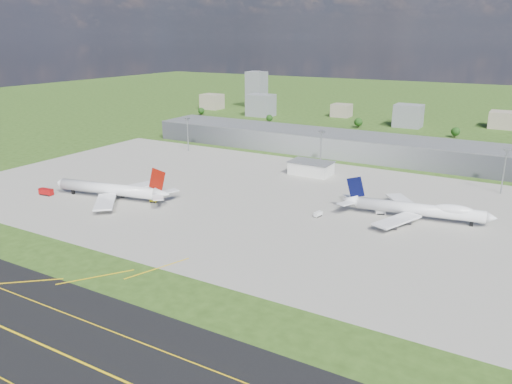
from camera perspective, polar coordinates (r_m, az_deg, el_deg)
The scene contains 24 objects.
ground at distance 372.07m, azimuth 8.01°, elevation 3.98°, with size 1400.00×1400.00×0.00m, color #2F4A17.
taxiway at distance 176.20m, azimuth -27.12°, elevation -13.52°, with size 1400.00×60.00×0.06m, color black.
apron at distance 271.87m, azimuth 1.15°, elevation -0.84°, with size 360.00×190.00×0.08m, color gray.
terminal at distance 384.11m, azimuth 8.91°, elevation 5.50°, with size 300.00×42.00×15.00m, color gray.
ops_building at distance 322.55m, azimuth 6.31°, elevation 2.71°, with size 26.00×16.00×8.00m, color silver.
mast_west at distance 387.64m, azimuth -7.83°, elevation 7.19°, with size 3.50×2.00×25.90m.
mast_center at distance 332.92m, azimuth 7.44°, elevation 5.55°, with size 3.50×2.00×25.90m.
mast_east at distance 309.20m, azimuth 26.59°, elevation 2.94°, with size 3.50×2.00×25.90m.
airliner_red_twin at distance 281.68m, azimuth -16.12°, elevation 0.24°, with size 72.61×55.94×20.00m.
airliner_blue_quad at distance 252.81m, azimuth 18.13°, elevation -1.92°, with size 71.70×55.76×18.75m.
fire_truck at distance 302.23m, azimuth -22.86°, elevation -0.01°, with size 8.66×4.10×3.69m.
tug_yellow at distance 272.08m, azimuth -11.63°, elevation -1.00°, with size 4.03×2.90×1.80m.
van_white_near at distance 247.38m, azimuth 7.10°, elevation -2.55°, with size 3.12×5.14×2.46m.
van_white_far at distance 256.35m, azimuth 14.01°, elevation -2.23°, with size 5.17×4.40×2.45m.
bldg_far_w at distance 622.71m, azimuth -5.06°, elevation 10.26°, with size 24.00×20.00×18.00m, color gray.
bldg_w at distance 563.19m, azimuth 0.55°, elevation 9.89°, with size 28.00×22.00×24.00m, color slate.
bldg_cw at distance 566.55m, azimuth 9.74°, elevation 9.18°, with size 20.00×18.00×14.00m, color gray.
bldg_c at distance 514.79m, azimuth 17.00°, elevation 8.33°, with size 26.00×20.00×22.00m, color slate.
bldg_ce at distance 543.05m, azimuth 26.26°, elevation 7.42°, with size 22.00×24.00×16.00m, color gray.
bldg_tall_w at distance 633.52m, azimuth 0.06°, elevation 11.63°, with size 22.00×20.00×44.00m, color slate.
tree_far_w at distance 571.35m, azimuth -6.28°, elevation 9.21°, with size 7.20×7.20×8.80m.
tree_w at distance 519.51m, azimuth 1.54°, elevation 8.46°, with size 6.75×6.75×8.25m.
tree_c at distance 497.64m, azimuth 11.62°, elevation 7.84°, with size 8.10×8.10×9.90m.
tree_e at distance 472.64m, azimuth 21.85°, elevation 6.43°, with size 7.65×7.65×9.35m.
Camera 1 is at (134.23, -186.51, 84.75)m, focal length 35.00 mm.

